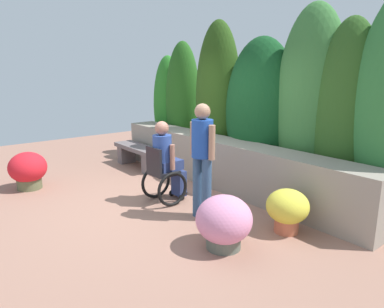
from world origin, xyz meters
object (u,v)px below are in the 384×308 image
(flower_pot_terracotta_by_wall, at_px, (28,170))
(stone_bench, at_px, (138,153))
(person_standing_companion, at_px, (202,154))
(flower_pot_purple_near, at_px, (224,222))
(person_in_wheelchair, at_px, (165,165))
(flower_pot_red_accent, at_px, (287,209))

(flower_pot_terracotta_by_wall, bearing_deg, stone_bench, 90.64)
(stone_bench, relative_size, person_standing_companion, 0.86)
(person_standing_companion, bearing_deg, flower_pot_terracotta_by_wall, -160.69)
(flower_pot_purple_near, bearing_deg, person_in_wheelchair, 168.92)
(flower_pot_purple_near, bearing_deg, flower_pot_red_accent, 77.44)
(person_in_wheelchair, bearing_deg, flower_pot_red_accent, 24.34)
(flower_pot_terracotta_by_wall, bearing_deg, person_in_wheelchair, 37.31)
(flower_pot_terracotta_by_wall, distance_m, flower_pot_red_accent, 4.56)
(person_in_wheelchair, height_order, person_standing_companion, person_standing_companion)
(person_in_wheelchair, distance_m, person_standing_companion, 0.94)
(stone_bench, relative_size, person_in_wheelchair, 1.08)
(person_standing_companion, relative_size, flower_pot_terracotta_by_wall, 2.45)
(stone_bench, xyz_separation_m, person_standing_companion, (2.97, -0.67, 0.64))
(stone_bench, height_order, flower_pot_purple_near, flower_pot_purple_near)
(flower_pot_terracotta_by_wall, xyz_separation_m, flower_pot_red_accent, (4.00, 2.19, -0.03))
(stone_bench, bearing_deg, person_in_wheelchair, -15.23)
(flower_pot_purple_near, bearing_deg, flower_pot_terracotta_by_wall, -161.85)
(stone_bench, xyz_separation_m, person_in_wheelchair, (2.10, -0.70, 0.31))
(stone_bench, xyz_separation_m, flower_pot_red_accent, (4.03, -0.09, 0.01))
(person_standing_companion, bearing_deg, person_in_wheelchair, 172.72)
(person_standing_companion, bearing_deg, flower_pot_purple_near, -32.93)
(person_in_wheelchair, bearing_deg, flower_pot_terracotta_by_wall, -135.90)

